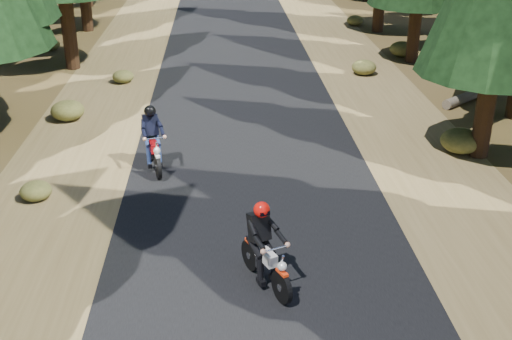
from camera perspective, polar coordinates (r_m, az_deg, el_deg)
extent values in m
plane|color=#433518|center=(12.63, 0.41, -7.37)|extent=(120.00, 120.00, 0.00)
cube|color=black|center=(17.07, -0.69, 1.49)|extent=(6.00, 100.00, 0.01)
cube|color=brown|center=(17.49, -15.92, 1.08)|extent=(3.20, 100.00, 0.01)
cube|color=brown|center=(17.87, 14.21, 1.77)|extent=(3.20, 100.00, 0.01)
cylinder|color=black|center=(17.21, 20.15, 8.12)|extent=(0.48, 0.48, 4.52)
cylinder|color=black|center=(26.32, 14.11, 14.06)|extent=(0.48, 0.48, 4.51)
cylinder|color=#4C4233|center=(23.29, 19.73, 6.76)|extent=(3.97, 3.34, 0.32)
ellipsoid|color=#474C1E|center=(33.30, 8.81, 13.01)|extent=(0.83, 0.83, 0.50)
ellipsoid|color=#474C1E|center=(23.69, -11.74, 8.14)|extent=(0.76, 0.76, 0.46)
ellipsoid|color=#474C1E|center=(15.38, -18.99, -1.76)|extent=(0.71, 0.71, 0.43)
ellipsoid|color=#474C1E|center=(29.20, -17.89, 10.58)|extent=(0.86, 0.86, 0.52)
ellipsoid|color=#474C1E|center=(27.46, 12.88, 10.43)|extent=(1.04, 1.04, 0.62)
ellipsoid|color=#474C1E|center=(17.90, 17.75, 2.49)|extent=(1.07, 1.07, 0.64)
ellipsoid|color=#474C1E|center=(20.25, -16.41, 5.10)|extent=(1.00, 1.00, 0.60)
ellipsoid|color=#474C1E|center=(24.55, 9.58, 8.99)|extent=(0.92, 0.92, 0.55)
cube|color=black|center=(11.14, 0.88, -5.59)|extent=(0.41, 0.35, 0.51)
sphere|color=red|center=(10.95, 0.89, -3.88)|extent=(0.38, 0.38, 0.29)
cube|color=black|center=(15.94, -9.23, 3.71)|extent=(0.41, 0.30, 0.53)
sphere|color=black|center=(15.81, -9.32, 5.01)|extent=(0.36, 0.36, 0.29)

